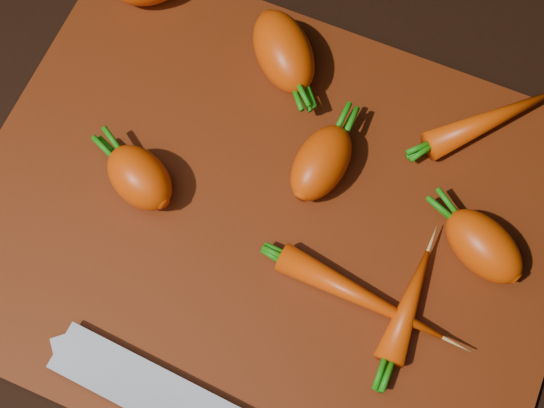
% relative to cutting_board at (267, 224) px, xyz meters
% --- Properties ---
extents(ground, '(2.00, 2.00, 0.01)m').
position_rel_cutting_board_xyz_m(ground, '(0.00, 0.00, -0.01)').
color(ground, black).
extents(cutting_board, '(0.50, 0.40, 0.01)m').
position_rel_cutting_board_xyz_m(cutting_board, '(0.00, 0.00, 0.00)').
color(cutting_board, '#4C1A06').
rests_on(cutting_board, ground).
extents(carrot_1, '(0.08, 0.07, 0.04)m').
position_rel_cutting_board_xyz_m(carrot_1, '(-0.11, -0.01, 0.03)').
color(carrot_1, '#D7440A').
rests_on(carrot_1, cutting_board).
extents(carrot_2, '(0.09, 0.09, 0.05)m').
position_rel_cutting_board_xyz_m(carrot_2, '(-0.05, 0.14, 0.03)').
color(carrot_2, '#D7440A').
rests_on(carrot_2, cutting_board).
extents(carrot_3, '(0.05, 0.08, 0.04)m').
position_rel_cutting_board_xyz_m(carrot_3, '(0.02, 0.06, 0.03)').
color(carrot_3, '#D7440A').
rests_on(carrot_3, cutting_board).
extents(carrot_4, '(0.08, 0.07, 0.04)m').
position_rel_cutting_board_xyz_m(carrot_4, '(0.17, 0.04, 0.03)').
color(carrot_4, '#D7440A').
rests_on(carrot_4, cutting_board).
extents(carrot_5, '(0.10, 0.11, 0.03)m').
position_rel_cutting_board_xyz_m(carrot_5, '(0.14, 0.16, 0.02)').
color(carrot_5, '#D7440A').
rests_on(carrot_5, cutting_board).
extents(carrot_6, '(0.14, 0.04, 0.02)m').
position_rel_cutting_board_xyz_m(carrot_6, '(0.09, -0.03, 0.02)').
color(carrot_6, '#D7440A').
rests_on(carrot_6, cutting_board).
extents(carrot_7, '(0.03, 0.10, 0.02)m').
position_rel_cutting_board_xyz_m(carrot_7, '(0.13, -0.02, 0.02)').
color(carrot_7, '#D7440A').
rests_on(carrot_7, cutting_board).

